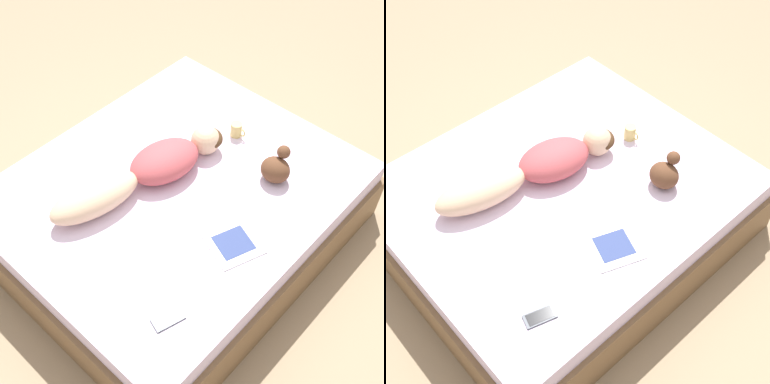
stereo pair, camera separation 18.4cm
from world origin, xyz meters
The scene contains 7 objects.
ground_plane centered at (0.00, 0.00, 0.00)m, with size 12.00×12.00×0.00m, color #9E8466.
bed centered at (0.00, 0.00, 0.23)m, with size 1.76×2.06×0.47m.
person centered at (-0.14, -0.11, 0.56)m, with size 0.45×1.19×0.18m.
open_magazine centered at (0.41, -0.06, 0.47)m, with size 0.60×0.44×0.01m.
coffee_mug centered at (-0.01, 0.58, 0.52)m, with size 0.11×0.07×0.10m.
cell_phone centered at (0.59, -0.67, 0.48)m, with size 0.12×0.18×0.01m.
plush_toy centered at (0.40, 0.44, 0.56)m, with size 0.18×0.18×0.22m.
Camera 1 is at (1.52, -1.51, 2.82)m, focal length 50.00 mm.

